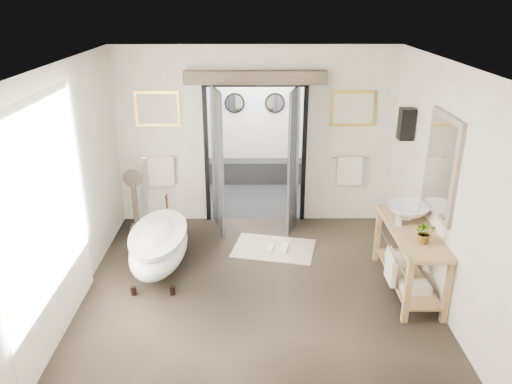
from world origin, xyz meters
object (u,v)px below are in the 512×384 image
vanity (408,254)px  basin (408,212)px  rug (274,248)px  clawfoot_tub (159,245)px

vanity → basin: bearing=82.5°
vanity → basin: basin is taller
vanity → rug: vanity is taller
vanity → rug: (-1.67, 1.09, -0.50)m
vanity → rug: size_ratio=1.33×
clawfoot_tub → vanity: size_ratio=1.06×
rug → clawfoot_tub: bearing=-158.6°
vanity → rug: bearing=146.9°
basin → clawfoot_tub: bearing=-158.0°
vanity → basin: 0.55m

